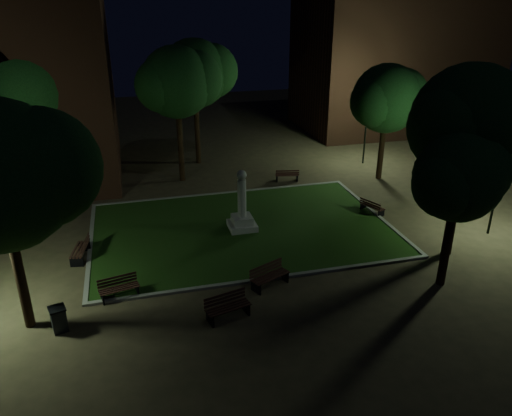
{
  "coord_description": "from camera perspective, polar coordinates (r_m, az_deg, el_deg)",
  "views": [
    {
      "loc": [
        -5.25,
        -20.83,
        11.46
      ],
      "look_at": [
        0.48,
        1.0,
        1.6
      ],
      "focal_mm": 35.0,
      "sensor_mm": 36.0,
      "label": 1
    }
  ],
  "objects": [
    {
      "name": "tree_east",
      "position": [
        23.38,
        23.47,
        8.96
      ],
      "size": [
        6.15,
        5.02,
        8.83
      ],
      "color": "black",
      "rests_on": "ground"
    },
    {
      "name": "bench_west_near",
      "position": [
        21.16,
        -15.4,
        -8.82
      ],
      "size": [
        1.68,
        0.89,
        0.88
      ],
      "rotation": [
        0.0,
        0.0,
        0.22
      ],
      "color": "black",
      "rests_on": "ground"
    },
    {
      "name": "bench_right_side",
      "position": [
        28.54,
        13.09,
        0.1
      ],
      "size": [
        1.05,
        1.53,
        0.8
      ],
      "rotation": [
        0.0,
        0.0,
        1.99
      ],
      "color": "black",
      "rests_on": "ground"
    },
    {
      "name": "tree_far_north",
      "position": [
        35.09,
        -6.87,
        15.0
      ],
      "size": [
        5.7,
        4.66,
        8.65
      ],
      "color": "black",
      "rests_on": "ground"
    },
    {
      "name": "lamppost_ne",
      "position": [
        36.15,
        12.54,
        9.98
      ],
      "size": [
        1.18,
        0.28,
        4.74
      ],
      "color": "black",
      "rests_on": "ground"
    },
    {
      "name": "bicycle",
      "position": [
        30.29,
        -24.84,
        0.11
      ],
      "size": [
        1.93,
        1.7,
        1.01
      ],
      "primitive_type": "imported",
      "rotation": [
        0.0,
        0.0,
        0.92
      ],
      "color": "black",
      "rests_on": "ground"
    },
    {
      "name": "bench_far_side",
      "position": [
        32.62,
        3.57,
        3.72
      ],
      "size": [
        1.59,
        0.8,
        0.83
      ],
      "rotation": [
        0.0,
        0.0,
        2.95
      ],
      "color": "black",
      "rests_on": "ground"
    },
    {
      "name": "ground",
      "position": [
        24.35,
        -0.5,
        -4.48
      ],
      "size": [
        80.0,
        80.0,
        0.0
      ],
      "primitive_type": "plane",
      "color": "#463B26"
    },
    {
      "name": "lamppost_se",
      "position": [
        27.26,
        26.01,
        2.98
      ],
      "size": [
        1.18,
        0.28,
        4.2
      ],
      "color": "black",
      "rests_on": "ground"
    },
    {
      "name": "monument",
      "position": [
        25.67,
        -1.6,
        -0.56
      ],
      "size": [
        1.4,
        1.4,
        3.2
      ],
      "color": "#9C988E",
      "rests_on": "lawn"
    },
    {
      "name": "trash_bin",
      "position": [
        19.92,
        -21.62,
        -11.7
      ],
      "size": [
        0.71,
        0.71,
        0.98
      ],
      "color": "black",
      "rests_on": "ground"
    },
    {
      "name": "building_far",
      "position": [
        47.3,
        15.47,
        16.17
      ],
      "size": [
        16.0,
        10.0,
        12.0
      ],
      "primitive_type": "cube",
      "color": "#442417",
      "rests_on": "ground"
    },
    {
      "name": "tree_west",
      "position": [
        18.27,
        -27.05,
        3.29
      ],
      "size": [
        6.27,
        5.12,
        8.48
      ],
      "color": "black",
      "rests_on": "ground"
    },
    {
      "name": "bench_near_left",
      "position": [
        19.29,
        -3.29,
        -11.24
      ],
      "size": [
        1.83,
        1.02,
        0.95
      ],
      "rotation": [
        0.0,
        0.0,
        0.26
      ],
      "color": "black",
      "rests_on": "ground"
    },
    {
      "name": "tree_ne",
      "position": [
        32.89,
        14.87,
        12.0
      ],
      "size": [
        5.29,
        4.32,
        7.45
      ],
      "color": "black",
      "rests_on": "ground"
    },
    {
      "name": "bench_near_right",
      "position": [
        21.13,
        1.5,
        -7.8
      ],
      "size": [
        1.83,
        1.27,
        0.96
      ],
      "rotation": [
        0.0,
        0.0,
        0.43
      ],
      "color": "black",
      "rests_on": "ground"
    },
    {
      "name": "lawn",
      "position": [
        26.06,
        -1.58,
        -2.4
      ],
      "size": [
        15.0,
        10.0,
        0.08
      ],
      "primitive_type": "cube",
      "color": "#1D3D10",
      "rests_on": "ground"
    },
    {
      "name": "bench_left_side",
      "position": [
        24.51,
        -19.34,
        -4.57
      ],
      "size": [
        0.87,
        1.78,
        0.93
      ],
      "rotation": [
        0.0,
        0.0,
        -1.75
      ],
      "color": "black",
      "rests_on": "ground"
    },
    {
      "name": "lamppost_nw",
      "position": [
        32.62,
        -22.98,
        6.43
      ],
      "size": [
        1.18,
        0.28,
        4.03
      ],
      "color": "black",
      "rests_on": "ground"
    },
    {
      "name": "tree_north_wl",
      "position": [
        31.63,
        -8.89,
        14.01
      ],
      "size": [
        5.42,
        4.42,
        8.56
      ],
      "color": "black",
      "rests_on": "ground"
    },
    {
      "name": "tree_se",
      "position": [
        20.95,
        22.29,
        3.18
      ],
      "size": [
        4.28,
        3.5,
        6.54
      ],
      "color": "black",
      "rests_on": "ground"
    },
    {
      "name": "lawn_kerb",
      "position": [
        26.05,
        -1.58,
        -2.36
      ],
      "size": [
        15.4,
        10.4,
        0.12
      ],
      "color": "slate",
      "rests_on": "ground"
    },
    {
      "name": "tree_nw",
      "position": [
        31.69,
        -24.39,
        12.35
      ],
      "size": [
        6.8,
        5.55,
        9.16
      ],
      "color": "black",
      "rests_on": "ground"
    }
  ]
}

